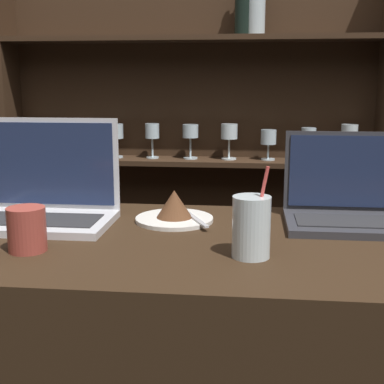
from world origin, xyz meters
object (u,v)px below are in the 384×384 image
(laptop_far, at_px, (349,204))
(coffee_cup, at_px, (27,229))
(laptop_near, at_px, (46,199))
(water_glass, at_px, (251,227))
(cake_plate, at_px, (175,210))

(laptop_far, height_order, coffee_cup, laptop_far)
(laptop_near, height_order, water_glass, laptop_near)
(laptop_near, bearing_deg, cake_plate, 6.68)
(laptop_far, relative_size, water_glass, 1.68)
(laptop_near, bearing_deg, coffee_cup, -78.37)
(laptop_near, xyz_separation_m, coffee_cup, (0.05, -0.23, -0.01))
(coffee_cup, bearing_deg, laptop_far, 22.67)
(cake_plate, relative_size, water_glass, 1.06)
(laptop_near, relative_size, laptop_far, 1.10)
(laptop_near, distance_m, water_glass, 0.56)
(laptop_near, relative_size, water_glass, 1.84)
(laptop_near, xyz_separation_m, laptop_far, (0.75, 0.06, -0.01))
(laptop_far, distance_m, coffee_cup, 0.76)
(cake_plate, xyz_separation_m, water_glass, (0.19, -0.26, 0.03))
(laptop_far, relative_size, cake_plate, 1.58)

